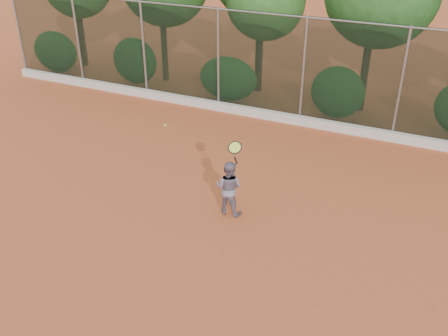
% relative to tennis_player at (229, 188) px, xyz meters
% --- Properties ---
extents(ground, '(80.00, 80.00, 0.00)m').
position_rel_tennis_player_xyz_m(ground, '(-0.08, -1.10, -0.68)').
color(ground, '#B15129').
rests_on(ground, ground).
extents(concrete_curb, '(24.00, 0.20, 0.30)m').
position_rel_tennis_player_xyz_m(concrete_curb, '(-0.08, 5.72, -0.53)').
color(concrete_curb, beige).
rests_on(concrete_curb, ground).
extents(tennis_player, '(0.67, 0.52, 1.37)m').
position_rel_tennis_player_xyz_m(tennis_player, '(0.00, 0.00, 0.00)').
color(tennis_player, slate).
rests_on(tennis_player, ground).
extents(chainlink_fence, '(24.09, 0.09, 3.50)m').
position_rel_tennis_player_xyz_m(chainlink_fence, '(-0.08, 5.90, 1.17)').
color(chainlink_fence, black).
rests_on(chainlink_fence, ground).
extents(tennis_racket, '(0.35, 0.33, 0.60)m').
position_rel_tennis_player_xyz_m(tennis_racket, '(0.22, -0.16, 1.14)').
color(tennis_racket, black).
rests_on(tennis_racket, ground).
extents(tennis_ball_in_flight, '(0.07, 0.07, 0.07)m').
position_rel_tennis_player_xyz_m(tennis_ball_in_flight, '(-1.97, 0.51, 1.03)').
color(tennis_ball_in_flight, '#B2D730').
rests_on(tennis_ball_in_flight, ground).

